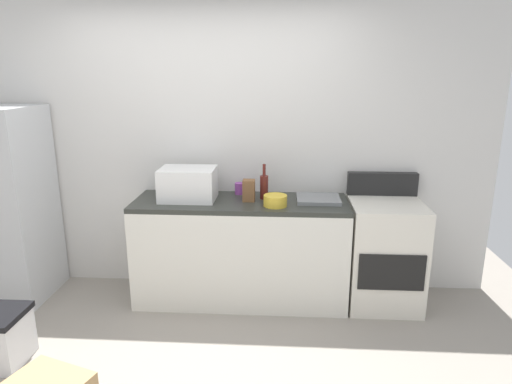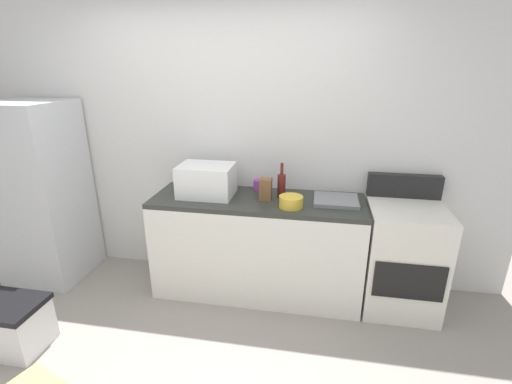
{
  "view_description": "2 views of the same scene",
  "coord_description": "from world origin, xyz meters",
  "px_view_note": "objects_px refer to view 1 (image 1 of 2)",
  "views": [
    {
      "loc": [
        0.66,
        -2.44,
        1.96
      ],
      "look_at": [
        0.44,
        1.01,
        1.03
      ],
      "focal_mm": 31.75,
      "sensor_mm": 36.0,
      "label": 1
    },
    {
      "loc": [
        0.78,
        -1.59,
        1.98
      ],
      "look_at": [
        0.35,
        0.87,
        1.08
      ],
      "focal_mm": 25.12,
      "sensor_mm": 36.0,
      "label": 2
    }
  ],
  "objects_px": {
    "mixing_bowl": "(275,201)",
    "coffee_mug": "(239,189)",
    "wine_bottle": "(264,186)",
    "knife_block": "(249,190)",
    "stove_oven": "(384,252)",
    "refrigerator": "(3,205)",
    "microwave": "(188,184)"
  },
  "relations": [
    {
      "from": "stove_oven",
      "to": "wine_bottle",
      "type": "xyz_separation_m",
      "value": [
        -1.03,
        0.07,
        0.54
      ]
    },
    {
      "from": "microwave",
      "to": "mixing_bowl",
      "type": "relative_size",
      "value": 2.42
    },
    {
      "from": "knife_block",
      "to": "mixing_bowl",
      "type": "distance_m",
      "value": 0.27
    },
    {
      "from": "refrigerator",
      "to": "knife_block",
      "type": "bearing_deg",
      "value": 1.31
    },
    {
      "from": "refrigerator",
      "to": "microwave",
      "type": "relative_size",
      "value": 3.64
    },
    {
      "from": "wine_bottle",
      "to": "coffee_mug",
      "type": "relative_size",
      "value": 3.0
    },
    {
      "from": "coffee_mug",
      "to": "microwave",
      "type": "bearing_deg",
      "value": -154.45
    },
    {
      "from": "refrigerator",
      "to": "coffee_mug",
      "type": "xyz_separation_m",
      "value": [
        2.02,
        0.26,
        0.11
      ]
    },
    {
      "from": "wine_bottle",
      "to": "mixing_bowl",
      "type": "distance_m",
      "value": 0.24
    },
    {
      "from": "wine_bottle",
      "to": "mixing_bowl",
      "type": "relative_size",
      "value": 1.58
    },
    {
      "from": "coffee_mug",
      "to": "knife_block",
      "type": "relative_size",
      "value": 0.56
    },
    {
      "from": "coffee_mug",
      "to": "wine_bottle",
      "type": "bearing_deg",
      "value": -30.65
    },
    {
      "from": "mixing_bowl",
      "to": "coffee_mug",
      "type": "bearing_deg",
      "value": 133.21
    },
    {
      "from": "refrigerator",
      "to": "mixing_bowl",
      "type": "distance_m",
      "value": 2.35
    },
    {
      "from": "wine_bottle",
      "to": "knife_block",
      "type": "relative_size",
      "value": 1.67
    },
    {
      "from": "microwave",
      "to": "mixing_bowl",
      "type": "distance_m",
      "value": 0.76
    },
    {
      "from": "refrigerator",
      "to": "wine_bottle",
      "type": "height_order",
      "value": "refrigerator"
    },
    {
      "from": "microwave",
      "to": "wine_bottle",
      "type": "relative_size",
      "value": 1.53
    },
    {
      "from": "refrigerator",
      "to": "wine_bottle",
      "type": "xyz_separation_m",
      "value": [
        2.24,
        0.13,
        0.17
      ]
    },
    {
      "from": "coffee_mug",
      "to": "knife_block",
      "type": "bearing_deg",
      "value": -64.43
    },
    {
      "from": "refrigerator",
      "to": "coffee_mug",
      "type": "height_order",
      "value": "refrigerator"
    },
    {
      "from": "coffee_mug",
      "to": "stove_oven",
      "type": "bearing_deg",
      "value": -9.24
    },
    {
      "from": "stove_oven",
      "to": "microwave",
      "type": "distance_m",
      "value": 1.76
    },
    {
      "from": "refrigerator",
      "to": "mixing_bowl",
      "type": "relative_size",
      "value": 8.82
    },
    {
      "from": "knife_block",
      "to": "wine_bottle",
      "type": "bearing_deg",
      "value": 31.93
    },
    {
      "from": "wine_bottle",
      "to": "coffee_mug",
      "type": "xyz_separation_m",
      "value": [
        -0.22,
        0.13,
        -0.06
      ]
    },
    {
      "from": "stove_oven",
      "to": "knife_block",
      "type": "bearing_deg",
      "value": -179.67
    },
    {
      "from": "refrigerator",
      "to": "stove_oven",
      "type": "height_order",
      "value": "refrigerator"
    },
    {
      "from": "stove_oven",
      "to": "mixing_bowl",
      "type": "xyz_separation_m",
      "value": [
        -0.93,
        -0.14,
        0.48
      ]
    },
    {
      "from": "refrigerator",
      "to": "knife_block",
      "type": "xyz_separation_m",
      "value": [
        2.12,
        0.05,
        0.15
      ]
    },
    {
      "from": "stove_oven",
      "to": "coffee_mug",
      "type": "distance_m",
      "value": 1.36
    },
    {
      "from": "coffee_mug",
      "to": "mixing_bowl",
      "type": "xyz_separation_m",
      "value": [
        0.32,
        -0.35,
        -0.0
      ]
    }
  ]
}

